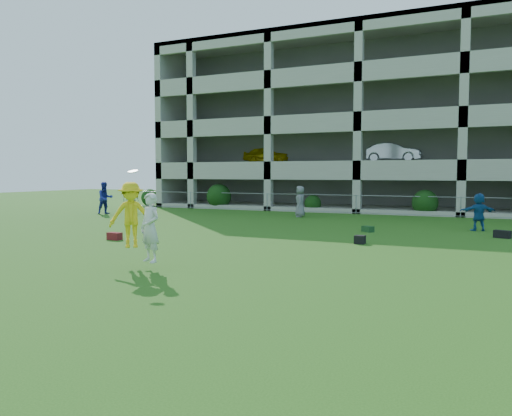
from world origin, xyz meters
The scene contains 14 objects.
ground centered at (0.00, 0.00, 0.00)m, with size 100.00×100.00×0.00m, color #235114.
bystander_a centered at (-14.08, 12.48, 0.99)m, with size 0.96×0.75×1.98m, color navy.
bystander_b centered at (-13.35, 14.18, 0.78)m, with size 0.91×0.38×1.56m, color silver.
bystander_c centered at (-2.44, 15.53, 0.89)m, with size 0.87×0.57×1.79m, color slate.
bystander_d centered at (6.99, 12.24, 0.83)m, with size 1.53×0.49×1.66m, color #1E4D8A.
bag_red_a centered at (-5.51, 3.24, 0.14)m, with size 0.55×0.30×0.28m, color #550E1D.
crate_d centered at (3.18, 6.06, 0.15)m, with size 0.35×0.35×0.30m, color black.
bag_black_e centered at (7.87, 9.94, 0.15)m, with size 0.60×0.30×0.30m, color black.
bag_red_f centered at (-11.66, 13.40, 0.12)m, with size 0.45×0.28×0.24m, color #571C0F.
bag_green_g centered at (2.68, 9.81, 0.12)m, with size 0.50×0.30×0.25m, color #14371F.
frisbee_contest centered at (-1.26, -0.86, 1.32)m, with size 1.81×1.22×2.41m.
parking_garage centered at (-0.01, 27.70, 6.01)m, with size 30.00×14.00×12.00m.
fence centered at (0.00, 19.00, 0.61)m, with size 36.06×0.06×1.20m.
shrub_row centered at (4.59, 19.70, 1.51)m, with size 34.38×2.52×3.50m.
Camera 1 is at (7.16, -11.58, 2.52)m, focal length 35.00 mm.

